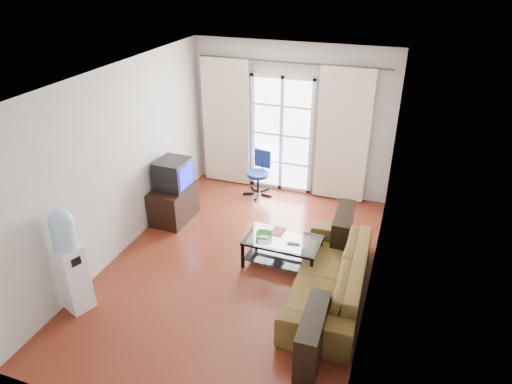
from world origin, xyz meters
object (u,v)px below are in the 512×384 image
crt_tv (172,174)px  water_cooler (70,259)px  coffee_table (282,248)px  task_chair (259,182)px  tv_stand (174,203)px  sofa (330,275)px

crt_tv → water_cooler: water_cooler is taller
coffee_table → crt_tv: bearing=162.3°
task_chair → water_cooler: water_cooler is taller
crt_tv → water_cooler: (-0.10, -2.36, -0.08)m
tv_stand → water_cooler: bearing=-90.8°
crt_tv → water_cooler: bearing=-89.8°
coffee_table → tv_stand: 2.15m
sofa → coffee_table: (-0.76, 0.44, -0.05)m
coffee_table → task_chair: (-1.02, 1.94, -0.03)m
task_chair → sofa: bearing=-43.3°
water_cooler → crt_tv: bearing=108.0°
crt_tv → water_cooler: 2.37m
sofa → water_cooler: 3.21m
sofa → task_chair: size_ratio=2.71×
coffee_table → crt_tv: (-2.06, 0.66, 0.55)m
sofa → coffee_table: sofa is taller
sofa → task_chair: (-1.79, 2.39, -0.08)m
crt_tv → task_chair: 1.75m
water_cooler → sofa: bearing=43.7°
sofa → task_chair: bearing=-144.8°
coffee_table → tv_stand: bearing=163.4°
coffee_table → water_cooler: bearing=-141.7°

